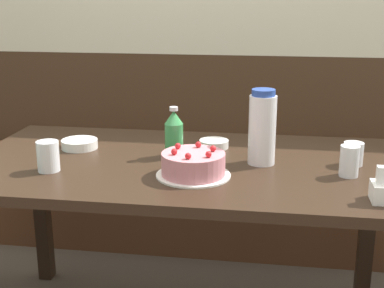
{
  "coord_description": "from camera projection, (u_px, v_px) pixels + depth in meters",
  "views": [
    {
      "loc": [
        0.3,
        -1.78,
        1.31
      ],
      "look_at": [
        0.02,
        0.05,
        0.78
      ],
      "focal_mm": 50.0,
      "sensor_mm": 36.0,
      "label": 1
    }
  ],
  "objects": [
    {
      "name": "bowl_rice_small",
      "position": [
        80.0,
        144.0,
        2.04
      ],
      "size": [
        0.14,
        0.14,
        0.03
      ],
      "color": "white",
      "rests_on": "dining_table"
    },
    {
      "name": "soju_bottle",
      "position": [
        174.0,
        133.0,
        1.92
      ],
      "size": [
        0.07,
        0.07,
        0.18
      ],
      "color": "#388E4C",
      "rests_on": "dining_table"
    },
    {
      "name": "glass_shot_small",
      "position": [
        349.0,
        161.0,
        1.73
      ],
      "size": [
        0.06,
        0.06,
        0.1
      ],
      "color": "silver",
      "rests_on": "dining_table"
    },
    {
      "name": "back_wall",
      "position": [
        217.0,
        3.0,
        2.75
      ],
      "size": [
        4.8,
        0.04,
        2.5
      ],
      "color": "#3D2819",
      "rests_on": "ground_plane"
    },
    {
      "name": "glass_water_tall",
      "position": [
        48.0,
        156.0,
        1.78
      ],
      "size": [
        0.07,
        0.07,
        0.1
      ],
      "color": "silver",
      "rests_on": "dining_table"
    },
    {
      "name": "bowl_side_dish",
      "position": [
        214.0,
        144.0,
        2.05
      ],
      "size": [
        0.11,
        0.11,
        0.03
      ],
      "color": "white",
      "rests_on": "dining_table"
    },
    {
      "name": "bench_seat",
      "position": [
        210.0,
        202.0,
        2.82
      ],
      "size": [
        2.57,
        0.38,
        0.47
      ],
      "color": "#56331E",
      "rests_on": "ground_plane"
    },
    {
      "name": "water_pitcher",
      "position": [
        262.0,
        128.0,
        1.83
      ],
      "size": [
        0.09,
        0.09,
        0.26
      ],
      "color": "white",
      "rests_on": "dining_table"
    },
    {
      "name": "birthday_cake",
      "position": [
        193.0,
        165.0,
        1.73
      ],
      "size": [
        0.24,
        0.24,
        0.1
      ],
      "color": "white",
      "rests_on": "dining_table"
    },
    {
      "name": "dining_table",
      "position": [
        184.0,
        183.0,
        1.92
      ],
      "size": [
        1.54,
        0.83,
        0.73
      ],
      "color": "black",
      "rests_on": "ground_plane"
    },
    {
      "name": "glass_tumbler_short",
      "position": [
        353.0,
        154.0,
        1.84
      ],
      "size": [
        0.07,
        0.07,
        0.08
      ],
      "color": "silver",
      "rests_on": "dining_table"
    }
  ]
}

